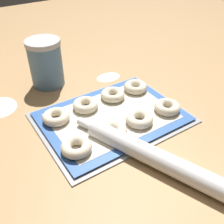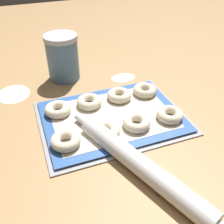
{
  "view_description": "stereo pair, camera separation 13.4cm",
  "coord_description": "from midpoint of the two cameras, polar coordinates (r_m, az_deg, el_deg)",
  "views": [
    {
      "loc": [
        -0.34,
        -0.49,
        0.47
      ],
      "look_at": [
        -0.01,
        0.02,
        0.02
      ],
      "focal_mm": 42.0,
      "sensor_mm": 36.0,
      "label": 1
    },
    {
      "loc": [
        -0.22,
        -0.55,
        0.47
      ],
      "look_at": [
        -0.01,
        0.02,
        0.02
      ],
      "focal_mm": 42.0,
      "sensor_mm": 36.0,
      "label": 2
    }
  ],
  "objects": [
    {
      "name": "bagel_front_mid_left",
      "position": [
        0.68,
        4.27,
        -4.47
      ],
      "size": [
        0.08,
        0.08,
        0.03
      ],
      "color": "beige",
      "rests_on": "baking_mat"
    },
    {
      "name": "flour_patch_far",
      "position": [
        0.9,
        -16.83,
        3.6
      ],
      "size": [
        0.1,
        0.12,
        0.0
      ],
      "color": "white",
      "rests_on": "ground_plane"
    },
    {
      "name": "baking_tray",
      "position": [
        0.76,
        5.05,
        -1.55
      ],
      "size": [
        0.41,
        0.31,
        0.01
      ],
      "color": "#93969B",
      "rests_on": "ground_plane"
    },
    {
      "name": "bagel_back_far_left",
      "position": [
        0.76,
        -6.87,
        0.23
      ],
      "size": [
        0.08,
        0.08,
        0.03
      ],
      "color": "beige",
      "rests_on": "baking_mat"
    },
    {
      "name": "bagel_front_far_left",
      "position": [
        0.65,
        -4.35,
        -6.66
      ],
      "size": [
        0.08,
        0.08,
        0.03
      ],
      "color": "beige",
      "rests_on": "baking_mat"
    },
    {
      "name": "bagel_back_mid_left",
      "position": [
        0.78,
        -0.18,
        1.93
      ],
      "size": [
        0.08,
        0.08,
        0.03
      ],
      "color": "beige",
      "rests_on": "baking_mat"
    },
    {
      "name": "bagel_front_far_right",
      "position": [
        0.77,
        17.45,
        -0.89
      ],
      "size": [
        0.08,
        0.08,
        0.03
      ],
      "color": "beige",
      "rests_on": "baking_mat"
    },
    {
      "name": "ground_plane",
      "position": [
        0.75,
        6.03,
        -2.43
      ],
      "size": [
        2.8,
        2.8,
        0.0
      ],
      "primitive_type": "plane",
      "color": "#A87F51"
    },
    {
      "name": "bagel_back_far_right",
      "position": [
        0.86,
        11.63,
        4.39
      ],
      "size": [
        0.08,
        0.08,
        0.03
      ],
      "color": "beige",
      "rests_on": "baking_mat"
    },
    {
      "name": "rolling_pin",
      "position": [
        0.61,
        12.59,
        -11.71
      ],
      "size": [
        0.19,
        0.46,
        0.05
      ],
      "color": "silver",
      "rests_on": "ground_plane"
    },
    {
      "name": "bagel_front_mid_right",
      "position": [
        0.72,
        10.73,
        -2.66
      ],
      "size": [
        0.08,
        0.08,
        0.03
      ],
      "color": "beige",
      "rests_on": "baking_mat"
    },
    {
      "name": "flour_patch_near",
      "position": [
        0.96,
        6.48,
        7.3
      ],
      "size": [
        0.09,
        0.06,
        0.0
      ],
      "color": "white",
      "rests_on": "ground_plane"
    },
    {
      "name": "baking_mat",
      "position": [
        0.75,
        5.07,
        -1.22
      ],
      "size": [
        0.39,
        0.29,
        0.0
      ],
      "color": "#2D569E",
      "rests_on": "baking_tray"
    },
    {
      "name": "flour_canister",
      "position": [
        0.93,
        -6.63,
        11.56
      ],
      "size": [
        0.11,
        0.11,
        0.16
      ],
      "color": "slate",
      "rests_on": "ground_plane"
    },
    {
      "name": "bagel_back_mid_right",
      "position": [
        0.82,
        6.27,
        3.36
      ],
      "size": [
        0.08,
        0.08,
        0.03
      ],
      "color": "beige",
      "rests_on": "baking_mat"
    }
  ]
}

